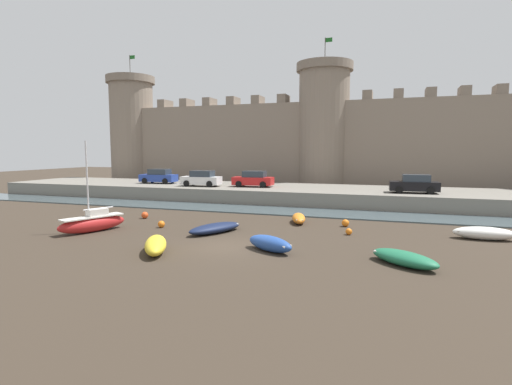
{
  "coord_description": "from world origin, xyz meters",
  "views": [
    {
      "loc": [
        8.15,
        -19.31,
        5.16
      ],
      "look_at": [
        0.14,
        4.23,
        2.5
      ],
      "focal_mm": 28.0,
      "sensor_mm": 36.0,
      "label": 1
    }
  ],
  "objects_px": {
    "mooring_buoy_near_shore": "(161,224)",
    "mooring_buoy_off_centre": "(345,223)",
    "mooring_buoy_mid_mud": "(349,232)",
    "rowboat_near_channel_right": "(156,245)",
    "mooring_buoy_near_channel": "(145,215)",
    "car_quay_centre_east": "(414,184)",
    "rowboat_foreground_left": "(299,218)",
    "rowboat_midflat_left": "(215,228)",
    "sailboat_near_channel_left": "(93,222)",
    "rowboat_foreground_right": "(270,243)",
    "rowboat_foreground_centre": "(484,233)",
    "rowboat_midflat_right": "(404,258)",
    "car_quay_east": "(253,179)",
    "car_quay_west": "(201,179)",
    "car_quay_centre_west": "(159,176)"
  },
  "relations": [
    {
      "from": "rowboat_near_channel_right",
      "to": "rowboat_foreground_centre",
      "type": "bearing_deg",
      "value": 27.95
    },
    {
      "from": "rowboat_foreground_centre",
      "to": "mooring_buoy_off_centre",
      "type": "relative_size",
      "value": 6.77
    },
    {
      "from": "mooring_buoy_mid_mud",
      "to": "car_quay_east",
      "type": "distance_m",
      "value": 17.95
    },
    {
      "from": "sailboat_near_channel_left",
      "to": "car_quay_centre_east",
      "type": "xyz_separation_m",
      "value": [
        19.72,
        17.24,
        1.57
      ]
    },
    {
      "from": "mooring_buoy_near_channel",
      "to": "car_quay_east",
      "type": "height_order",
      "value": "car_quay_east"
    },
    {
      "from": "car_quay_centre_east",
      "to": "mooring_buoy_near_channel",
      "type": "bearing_deg",
      "value": -148.44
    },
    {
      "from": "car_quay_centre_east",
      "to": "car_quay_west",
      "type": "bearing_deg",
      "value": -179.88
    },
    {
      "from": "rowboat_foreground_right",
      "to": "mooring_buoy_near_shore",
      "type": "xyz_separation_m",
      "value": [
        -8.65,
        3.62,
        -0.18
      ]
    },
    {
      "from": "mooring_buoy_near_channel",
      "to": "mooring_buoy_off_centre",
      "type": "height_order",
      "value": "mooring_buoy_near_channel"
    },
    {
      "from": "mooring_buoy_near_channel",
      "to": "car_quay_east",
      "type": "relative_size",
      "value": 0.12
    },
    {
      "from": "car_quay_centre_east",
      "to": "car_quay_centre_west",
      "type": "height_order",
      "value": "same"
    },
    {
      "from": "mooring_buoy_mid_mud",
      "to": "rowboat_near_channel_right",
      "type": "bearing_deg",
      "value": -139.72
    },
    {
      "from": "mooring_buoy_near_shore",
      "to": "mooring_buoy_off_centre",
      "type": "bearing_deg",
      "value": 20.38
    },
    {
      "from": "sailboat_near_channel_left",
      "to": "rowboat_foreground_left",
      "type": "bearing_deg",
      "value": 31.89
    },
    {
      "from": "mooring_buoy_near_channel",
      "to": "car_quay_centre_east",
      "type": "distance_m",
      "value": 22.96
    },
    {
      "from": "rowboat_midflat_right",
      "to": "car_quay_centre_east",
      "type": "relative_size",
      "value": 0.82
    },
    {
      "from": "rowboat_foreground_right",
      "to": "car_quay_centre_west",
      "type": "relative_size",
      "value": 0.73
    },
    {
      "from": "rowboat_foreground_left",
      "to": "rowboat_midflat_left",
      "type": "xyz_separation_m",
      "value": [
        -4.18,
        -5.05,
        -0.03
      ]
    },
    {
      "from": "mooring_buoy_near_shore",
      "to": "car_quay_west",
      "type": "height_order",
      "value": "car_quay_west"
    },
    {
      "from": "rowboat_foreground_left",
      "to": "rowboat_near_channel_right",
      "type": "relative_size",
      "value": 0.86
    },
    {
      "from": "car_quay_centre_west",
      "to": "mooring_buoy_near_shore",
      "type": "bearing_deg",
      "value": -57.24
    },
    {
      "from": "rowboat_foreground_centre",
      "to": "mooring_buoy_near_shore",
      "type": "relative_size",
      "value": 7.28
    },
    {
      "from": "rowboat_near_channel_right",
      "to": "car_quay_centre_east",
      "type": "bearing_deg",
      "value": 57.35
    },
    {
      "from": "rowboat_midflat_right",
      "to": "rowboat_midflat_left",
      "type": "bearing_deg",
      "value": 161.29
    },
    {
      "from": "rowboat_near_channel_right",
      "to": "mooring_buoy_near_channel",
      "type": "xyz_separation_m",
      "value": [
        -6.41,
        8.45,
        -0.15
      ]
    },
    {
      "from": "mooring_buoy_mid_mud",
      "to": "mooring_buoy_near_shore",
      "type": "bearing_deg",
      "value": -171.96
    },
    {
      "from": "sailboat_near_channel_left",
      "to": "rowboat_foreground_right",
      "type": "bearing_deg",
      "value": -5.0
    },
    {
      "from": "rowboat_foreground_left",
      "to": "rowboat_midflat_left",
      "type": "distance_m",
      "value": 6.55
    },
    {
      "from": "rowboat_midflat_left",
      "to": "mooring_buoy_near_shore",
      "type": "bearing_deg",
      "value": 174.87
    },
    {
      "from": "mooring_buoy_near_shore",
      "to": "car_quay_east",
      "type": "relative_size",
      "value": 0.11
    },
    {
      "from": "rowboat_foreground_right",
      "to": "mooring_buoy_off_centre",
      "type": "height_order",
      "value": "rowboat_foreground_right"
    },
    {
      "from": "mooring_buoy_near_shore",
      "to": "mooring_buoy_mid_mud",
      "type": "xyz_separation_m",
      "value": [
        12.07,
        1.71,
        -0.03
      ]
    },
    {
      "from": "mooring_buoy_near_channel",
      "to": "car_quay_centre_east",
      "type": "relative_size",
      "value": 0.12
    },
    {
      "from": "rowboat_midflat_right",
      "to": "mooring_buoy_off_centre",
      "type": "xyz_separation_m",
      "value": [
        -3.5,
        8.39,
        -0.08
      ]
    },
    {
      "from": "mooring_buoy_near_channel",
      "to": "mooring_buoy_off_centre",
      "type": "xyz_separation_m",
      "value": [
        14.72,
        1.61,
        -0.01
      ]
    },
    {
      "from": "mooring_buoy_near_shore",
      "to": "car_quay_east",
      "type": "xyz_separation_m",
      "value": [
        1.04,
        15.72,
        1.94
      ]
    },
    {
      "from": "mooring_buoy_near_shore",
      "to": "mooring_buoy_mid_mud",
      "type": "height_order",
      "value": "mooring_buoy_near_shore"
    },
    {
      "from": "sailboat_near_channel_left",
      "to": "mooring_buoy_near_shore",
      "type": "bearing_deg",
      "value": 37.37
    },
    {
      "from": "mooring_buoy_near_channel",
      "to": "rowboat_near_channel_right",
      "type": "bearing_deg",
      "value": -52.84
    },
    {
      "from": "car_quay_east",
      "to": "rowboat_foreground_centre",
      "type": "bearing_deg",
      "value": -34.62
    },
    {
      "from": "rowboat_foreground_centre",
      "to": "mooring_buoy_mid_mud",
      "type": "bearing_deg",
      "value": -170.9
    },
    {
      "from": "rowboat_midflat_right",
      "to": "mooring_buoy_near_shore",
      "type": "relative_size",
      "value": 7.44
    },
    {
      "from": "sailboat_near_channel_left",
      "to": "mooring_buoy_near_channel",
      "type": "distance_m",
      "value": 5.28
    },
    {
      "from": "rowboat_midflat_left",
      "to": "mooring_buoy_off_centre",
      "type": "relative_size",
      "value": 8.35
    },
    {
      "from": "rowboat_foreground_right",
      "to": "rowboat_foreground_centre",
      "type": "bearing_deg",
      "value": 30.81
    },
    {
      "from": "car_quay_east",
      "to": "mooring_buoy_near_shore",
      "type": "bearing_deg",
      "value": -93.79
    },
    {
      "from": "rowboat_foreground_left",
      "to": "mooring_buoy_mid_mud",
      "type": "distance_m",
      "value": 4.82
    },
    {
      "from": "rowboat_foreground_left",
      "to": "rowboat_foreground_right",
      "type": "bearing_deg",
      "value": -87.45
    },
    {
      "from": "mooring_buoy_near_channel",
      "to": "rowboat_foreground_right",
      "type": "bearing_deg",
      "value": -28.2
    },
    {
      "from": "rowboat_foreground_left",
      "to": "rowboat_midflat_left",
      "type": "bearing_deg",
      "value": -129.62
    }
  ]
}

